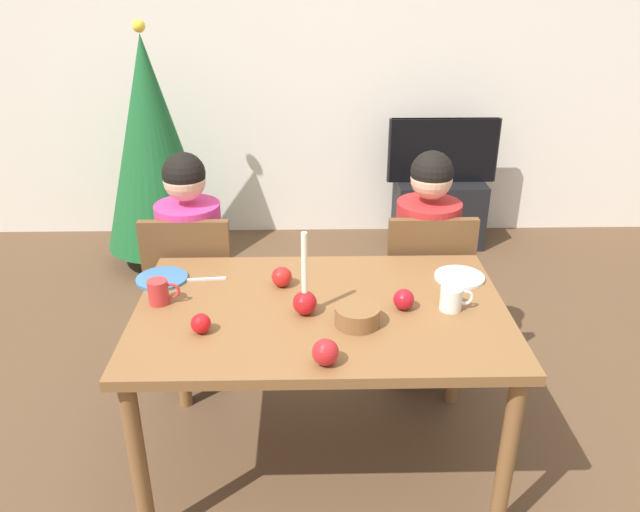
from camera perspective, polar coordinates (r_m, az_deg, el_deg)
The scene contains 21 objects.
ground_plane at distance 2.81m, azimuth 0.09°, elevation -18.07°, with size 7.68×7.68×0.00m, color brown.
back_wall at distance 4.69m, azimuth -0.67°, elevation 17.49°, with size 6.40×0.10×2.60m, color silver.
dining_table at distance 2.41m, azimuth 0.10°, elevation -6.42°, with size 1.40×0.90×0.75m.
chair_left at distance 3.06m, azimuth -11.46°, elevation -2.93°, with size 0.40×0.40×0.90m.
chair_right at distance 3.06m, azimuth 9.50°, elevation -2.74°, with size 0.40×0.40×0.90m.
person_left_child at distance 3.06m, azimuth -11.46°, elevation -1.69°, with size 0.30×0.30×1.17m.
person_right_child at distance 3.06m, azimuth 9.47°, elevation -1.50°, with size 0.30×0.30×1.17m.
tv_stand at distance 4.77m, azimuth 10.69°, elevation 3.99°, with size 0.64×0.40×0.48m, color black.
tv at distance 4.62m, azimuth 11.16°, elevation 9.43°, with size 0.79×0.05×0.46m.
christmas_tree at distance 4.33m, azimuth -15.03°, elevation 9.76°, with size 0.74×0.74×1.62m.
candle_centerpiece at distance 2.29m, azimuth -1.40°, elevation -3.81°, with size 0.09×0.09×0.33m.
plate_left at distance 2.64m, azimuth -14.22°, elevation -2.00°, with size 0.21×0.21×0.01m, color teal.
plate_right at distance 2.63m, azimuth 12.60°, elevation -1.88°, with size 0.20×0.20×0.01m, color silver.
mug_left at distance 2.45m, azimuth -14.44°, elevation -3.19°, with size 0.12×0.08×0.10m.
mug_right at distance 2.38m, azimuth 11.94°, elevation -3.83°, with size 0.13×0.08×0.09m.
fork_left at distance 2.60m, azimuth -10.53°, elevation -2.09°, with size 0.18×0.01×0.01m, color silver.
bowl_walnuts at distance 2.25m, azimuth 3.42°, elevation -5.46°, with size 0.16×0.16×0.07m, color brown.
apple_near_candle at distance 2.23m, azimuth -10.81°, elevation -6.07°, with size 0.07×0.07×0.07m, color red.
apple_by_left_plate at distance 2.36m, azimuth 7.64°, elevation -3.95°, with size 0.08×0.08×0.08m, color #AB131E.
apple_by_right_mug at distance 2.50m, azimuth -3.51°, elevation -1.90°, with size 0.08×0.08×0.08m, color red.
apple_far_edge at distance 2.03m, azimuth 0.50°, elevation -8.76°, with size 0.09×0.09×0.09m, color #B41C20.
Camera 1 is at (-0.05, -2.05, 1.93)m, focal length 35.09 mm.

